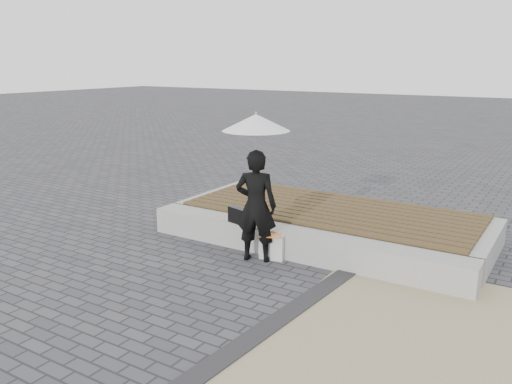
# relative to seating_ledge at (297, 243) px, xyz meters

# --- Properties ---
(ground) EXTENTS (80.00, 80.00, 0.00)m
(ground) POSITION_rel_seating_ledge_xyz_m (0.00, -1.60, -0.20)
(ground) COLOR #454549
(ground) RESTS_ON ground
(edging_band) EXTENTS (0.61, 5.20, 0.04)m
(edging_band) POSITION_rel_seating_ledge_xyz_m (0.75, -2.10, -0.18)
(edging_band) COLOR #2A292B
(edging_band) RESTS_ON ground
(seating_ledge) EXTENTS (5.00, 0.45, 0.40)m
(seating_ledge) POSITION_rel_seating_ledge_xyz_m (0.00, 0.00, 0.00)
(seating_ledge) COLOR #A8A8A2
(seating_ledge) RESTS_ON ground
(timber_platform) EXTENTS (5.00, 2.00, 0.40)m
(timber_platform) POSITION_rel_seating_ledge_xyz_m (0.00, 1.20, 0.00)
(timber_platform) COLOR #A5A6A0
(timber_platform) RESTS_ON ground
(timber_decking) EXTENTS (4.60, 2.00, 0.04)m
(timber_decking) POSITION_rel_seating_ledge_xyz_m (0.00, 1.20, 0.22)
(timber_decking) COLOR brown
(timber_decking) RESTS_ON timber_platform
(woman) EXTENTS (0.68, 0.55, 1.60)m
(woman) POSITION_rel_seating_ledge_xyz_m (-0.43, -0.42, 0.60)
(woman) COLOR black
(woman) RESTS_ON ground
(parasol) EXTENTS (0.92, 0.92, 1.18)m
(parasol) POSITION_rel_seating_ledge_xyz_m (-0.43, -0.42, 1.76)
(parasol) COLOR #B3B3B8
(parasol) RESTS_ON ground
(handbag) EXTENTS (0.36, 0.21, 0.24)m
(handbag) POSITION_rel_seating_ledge_xyz_m (-0.91, -0.17, 0.32)
(handbag) COLOR black
(handbag) RESTS_ON seating_ledge
(canvas_tote) EXTENTS (0.37, 0.21, 0.37)m
(canvas_tote) POSITION_rel_seating_ledge_xyz_m (-0.25, -0.28, -0.02)
(canvas_tote) COLOR beige
(canvas_tote) RESTS_ON ground
(magazine) EXTENTS (0.37, 0.33, 0.01)m
(magazine) POSITION_rel_seating_ledge_xyz_m (-0.25, -0.33, 0.17)
(magazine) COLOR red
(magazine) RESTS_ON canvas_tote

